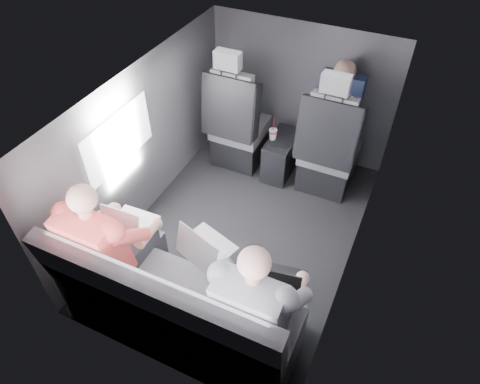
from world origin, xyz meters
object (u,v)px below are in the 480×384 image
at_px(laptop_white, 129,222).
at_px(passenger_front_right, 339,106).
at_px(laptop_silver, 204,247).
at_px(passenger_rear_left, 112,243).
at_px(passenger_rear_right, 260,302).
at_px(front_seat_left, 238,129).
at_px(soda_cup, 273,134).
at_px(front_seat_right, 328,153).
at_px(laptop_black, 278,282).
at_px(rear_bench, 176,310).
at_px(center_console, 281,155).

xyz_separation_m(laptop_white, passenger_front_right, (0.93, 1.87, 0.11)).
bearing_deg(passenger_front_right, laptop_silver, -101.16).
distance_m(passenger_rear_left, passenger_rear_right, 1.05).
distance_m(front_seat_left, soda_cup, 0.37).
xyz_separation_m(front_seat_right, laptop_silver, (-0.39, -1.59, 0.23)).
bearing_deg(laptop_black, rear_bench, -155.70).
bearing_deg(passenger_rear_left, laptop_white, 90.05).
relative_size(front_seat_right, center_console, 2.64).
bearing_deg(front_seat_right, passenger_rear_left, -118.04).
relative_size(front_seat_left, passenger_rear_right, 1.05).
relative_size(passenger_rear_right, passenger_front_right, 1.63).
height_order(soda_cup, passenger_rear_right, passenger_rear_right).
height_order(laptop_silver, passenger_rear_right, passenger_rear_right).
distance_m(rear_bench, passenger_front_right, 2.24).
distance_m(front_seat_left, front_seat_right, 0.90).
height_order(laptop_black, passenger_front_right, passenger_front_right).
bearing_deg(laptop_silver, center_console, 92.05).
relative_size(soda_cup, passenger_rear_left, 0.19).
xyz_separation_m(rear_bench, passenger_front_right, (0.42, 2.16, 0.43)).
xyz_separation_m(laptop_silver, passenger_rear_left, (-0.57, -0.22, -0.01)).
height_order(soda_cup, laptop_black, laptop_black).
bearing_deg(laptop_black, soda_cup, 112.46).
bearing_deg(center_console, laptop_white, -107.28).
distance_m(front_seat_left, laptop_white, 1.62).
bearing_deg(rear_bench, passenger_front_right, 78.94).
height_order(laptop_white, passenger_rear_left, passenger_rear_left).
distance_m(front_seat_right, laptop_silver, 1.65).
relative_size(center_console, laptop_silver, 1.21).
relative_size(front_seat_right, rear_bench, 0.79).
bearing_deg(front_seat_right, front_seat_left, 180.00).
distance_m(center_console, passenger_rear_left, 1.96).
distance_m(front_seat_right, laptop_white, 1.89).
bearing_deg(laptop_white, rear_bench, -29.89).
xyz_separation_m(center_console, passenger_rear_left, (-0.51, -1.85, 0.42)).
bearing_deg(rear_bench, laptop_black, 24.30).
bearing_deg(passenger_rear_right, center_console, 106.33).
distance_m(soda_cup, passenger_rear_left, 1.86).
relative_size(front_seat_left, rear_bench, 0.79).
relative_size(soda_cup, laptop_silver, 0.58).
bearing_deg(passenger_front_right, laptop_white, -116.61).
xyz_separation_m(passenger_rear_left, passenger_front_right, (0.93, 2.06, 0.12)).
xyz_separation_m(front_seat_left, front_seat_right, (0.90, 0.00, 0.00)).
bearing_deg(front_seat_right, rear_bench, -103.31).
bearing_deg(laptop_white, passenger_rear_right, -10.69).
xyz_separation_m(front_seat_left, passenger_rear_left, (-0.06, -1.81, 0.22)).
xyz_separation_m(front_seat_left, passenger_rear_right, (0.99, -1.81, 0.22)).
bearing_deg(passenger_rear_right, soda_cup, 109.12).
bearing_deg(front_seat_left, front_seat_right, 0.00).
height_order(soda_cup, laptop_white, laptop_white).
relative_size(laptop_white, passenger_front_right, 0.41).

